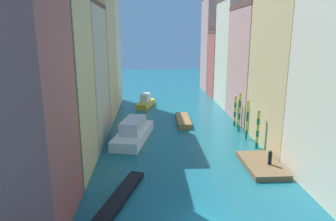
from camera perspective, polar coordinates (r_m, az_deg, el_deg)
ground_plane at (r=43.85m, az=1.40°, el=-2.60°), size 154.00×154.00×0.00m
building_left_0 at (r=20.92m, az=-27.89°, el=5.74°), size 6.42×7.18×20.01m
building_left_1 at (r=28.02m, az=-21.68°, el=9.69°), size 6.42×7.46×21.65m
building_left_2 at (r=36.78m, az=-17.09°, el=6.43°), size 6.42×10.03×16.08m
building_left_3 at (r=46.84m, az=-14.34°, el=11.09°), size 6.42×10.27×20.99m
building_left_4 at (r=56.34m, az=-12.49°, el=10.95°), size 6.42×9.01×19.76m
building_right_1 at (r=36.37m, az=22.76°, el=10.60°), size 6.42×11.30×21.99m
building_right_2 at (r=46.73m, az=16.54°, el=8.42°), size 6.42×10.64×16.89m
building_right_3 at (r=56.33m, az=13.09°, el=10.53°), size 6.42×9.93×19.01m
building_right_4 at (r=65.16m, az=10.73°, el=8.61°), size 6.42×7.23×13.51m
building_right_5 at (r=73.05m, az=9.26°, el=12.25°), size 6.42×8.92×21.26m
waterfront_dock at (r=31.20m, az=17.20°, el=-9.72°), size 3.33×6.21×0.50m
person_on_dock at (r=30.62m, az=18.65°, el=-8.35°), size 0.36×0.36×1.53m
mooring_pole_0 at (r=35.44m, az=16.54°, el=-3.31°), size 0.35×0.35×4.50m
mooring_pole_1 at (r=38.21m, az=14.67°, el=-1.67°), size 0.28×0.28×4.87m
mooring_pole_2 at (r=41.09m, az=13.32°, el=-0.22°), size 0.34×0.34×5.27m
mooring_pole_3 at (r=42.51m, az=13.08°, el=-0.49°), size 0.28×0.28×4.21m
mooring_pole_4 at (r=43.66m, az=12.52°, el=0.01°), size 0.36×0.36×4.34m
vaporetto_white at (r=37.44m, az=-6.52°, el=-4.00°), size 5.02×10.07×2.59m
gondola_black at (r=23.83m, az=-10.10°, el=-17.09°), size 4.21×10.61×0.44m
motorboat_0 at (r=44.58m, az=2.87°, el=-1.85°), size 2.02×7.02×0.73m
motorboat_1 at (r=55.04m, az=-4.23°, el=1.62°), size 3.57×6.51×2.32m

